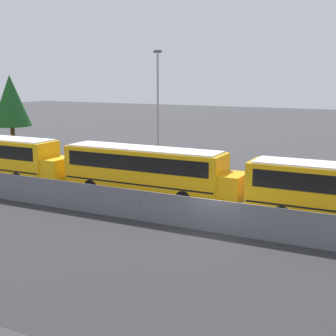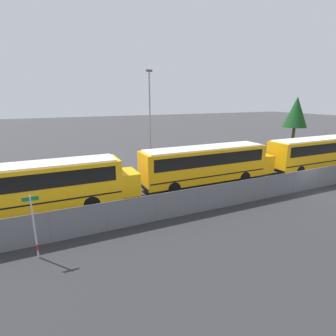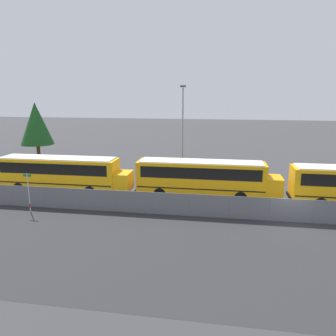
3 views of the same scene
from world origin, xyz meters
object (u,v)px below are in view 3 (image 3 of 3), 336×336
at_px(school_bus_1, 61,172).
at_px(light_pole, 183,130).
at_px(street_sign, 29,192).
at_px(tree_1, 36,124).
at_px(school_bus_2, 204,176).

xyz_separation_m(school_bus_1, light_pole, (10.71, 7.12, 3.42)).
distance_m(street_sign, light_pole, 16.99).
bearing_deg(street_sign, school_bus_1, 90.03).
relative_size(street_sign, tree_1, 0.39).
relative_size(school_bus_2, light_pole, 1.27).
xyz_separation_m(school_bus_2, light_pole, (-2.73, 6.69, 3.42)).
height_order(light_pole, tree_1, light_pole).
xyz_separation_m(school_bus_2, street_sign, (-13.44, -5.95, -0.36)).
distance_m(street_sign, tree_1, 17.91).
relative_size(school_bus_2, street_sign, 4.05).
distance_m(light_pole, tree_1, 19.10).
relative_size(street_sign, light_pole, 0.31).
distance_m(school_bus_1, light_pole, 13.31).
bearing_deg(school_bus_1, street_sign, -89.97).
height_order(school_bus_2, light_pole, light_pole).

